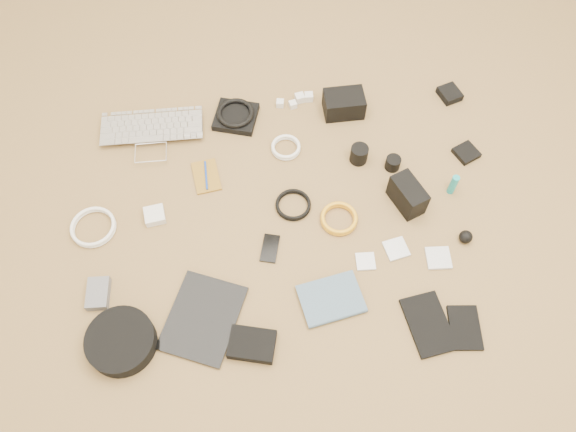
{
  "coord_description": "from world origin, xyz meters",
  "views": [
    {
      "loc": [
        -0.1,
        -0.93,
        1.68
      ],
      "look_at": [
        0.01,
        -0.01,
        0.02
      ],
      "focal_mm": 35.0,
      "sensor_mm": 36.0,
      "label": 1
    }
  ],
  "objects": [
    {
      "name": "flash",
      "position": [
        0.42,
        0.01,
        0.05
      ],
      "size": [
        0.12,
        0.15,
        0.1
      ],
      "primitive_type": "cube",
      "rotation": [
        0.0,
        0.0,
        0.37
      ],
      "color": "black",
      "rests_on": "ground"
    },
    {
      "name": "charger_c",
      "position": [
        0.16,
        0.51,
        0.01
      ],
      "size": [
        0.03,
        0.03,
        0.03
      ],
      "primitive_type": "cube",
      "rotation": [
        0.0,
        0.0,
        -0.06
      ],
      "color": "silver",
      "rests_on": "ground"
    },
    {
      "name": "lens_cleaner",
      "position": [
        0.59,
        0.03,
        0.04
      ],
      "size": [
        0.03,
        0.03,
        0.09
      ],
      "primitive_type": "cylinder",
      "rotation": [
        0.0,
        0.0,
        0.18
      ],
      "color": "teal",
      "rests_on": "ground"
    },
    {
      "name": "lens_pouch",
      "position": [
        0.7,
        0.46,
        0.01
      ],
      "size": [
        0.09,
        0.1,
        0.03
      ],
      "primitive_type": "cube",
      "rotation": [
        0.0,
        0.0,
        0.29
      ],
      "color": "black",
      "rests_on": "ground"
    },
    {
      "name": "card_reader",
      "position": [
        0.69,
        0.18,
        0.01
      ],
      "size": [
        0.1,
        0.1,
        0.02
      ],
      "primitive_type": "cube",
      "rotation": [
        0.0,
        0.0,
        0.41
      ],
      "color": "black",
      "rests_on": "ground"
    },
    {
      "name": "pen_blue",
      "position": [
        -0.26,
        0.2,
        0.01
      ],
      "size": [
        0.01,
        0.12,
        0.01
      ],
      "primitive_type": "cylinder",
      "rotation": [
        1.57,
        0.0,
        0.01
      ],
      "color": "#153EB2",
      "rests_on": "notebook_olive"
    },
    {
      "name": "charger_b",
      "position": [
        0.12,
        0.51,
        0.02
      ],
      "size": [
        0.04,
        0.04,
        0.03
      ],
      "primitive_type": "cube",
      "rotation": [
        0.0,
        0.0,
        0.17
      ],
      "color": "silver",
      "rests_on": "ground"
    },
    {
      "name": "dslr_camera",
      "position": [
        0.28,
        0.44,
        0.04
      ],
      "size": [
        0.15,
        0.1,
        0.09
      ],
      "primitive_type": "cube",
      "rotation": [
        0.0,
        0.0,
        0.0
      ],
      "color": "black",
      "rests_on": "ground"
    },
    {
      "name": "battery_charger",
      "position": [
        -0.62,
        -0.21,
        0.01
      ],
      "size": [
        0.07,
        0.11,
        0.03
      ],
      "primitive_type": "cube",
      "rotation": [
        0.0,
        0.0,
        -0.06
      ],
      "color": "#5A5B60",
      "rests_on": "ground"
    },
    {
      "name": "air_blower",
      "position": [
        0.59,
        -0.16,
        0.02
      ],
      "size": [
        0.05,
        0.05,
        0.04
      ],
      "primitive_type": "sphere",
      "rotation": [
        0.0,
        0.0,
        0.23
      ],
      "color": "black",
      "rests_on": "ground"
    },
    {
      "name": "drive_case",
      "position": [
        -0.15,
        -0.43,
        0.02
      ],
      "size": [
        0.16,
        0.13,
        0.03
      ],
      "primitive_type": "cube",
      "rotation": [
        0.0,
        0.0,
        -0.27
      ],
      "color": "black",
      "rests_on": "ground"
    },
    {
      "name": "notebook_olive",
      "position": [
        -0.26,
        0.2,
        0.0
      ],
      "size": [
        0.1,
        0.15,
        0.01
      ],
      "primitive_type": "cube",
      "rotation": [
        0.0,
        0.0,
        0.13
      ],
      "color": "olive",
      "rests_on": "ground"
    },
    {
      "name": "notebook_black_b",
      "position": [
        0.5,
        -0.46,
        0.01
      ],
      "size": [
        0.11,
        0.15,
        0.01
      ],
      "primitive_type": "cube",
      "rotation": [
        0.0,
        0.0,
        -0.12
      ],
      "color": "black",
      "rests_on": "ground"
    },
    {
      "name": "headphones",
      "position": [
        -0.13,
        0.45,
        0.04
      ],
      "size": [
        0.14,
        0.14,
        0.02
      ],
      "primitive_type": "torus",
      "rotation": [
        0.0,
        0.0,
        -0.0
      ],
      "color": "black",
      "rests_on": "headphone_pouch"
    },
    {
      "name": "filter_case_left",
      "position": [
        0.24,
        -0.2,
        0.0
      ],
      "size": [
        0.07,
        0.07,
        0.01
      ],
      "primitive_type": "cube",
      "rotation": [
        0.0,
        0.0,
        -0.06
      ],
      "color": "silver",
      "rests_on": "ground"
    },
    {
      "name": "charger_a",
      "position": [
        0.04,
        0.49,
        0.01
      ],
      "size": [
        0.03,
        0.03,
        0.03
      ],
      "primitive_type": "cube",
      "rotation": [
        0.0,
        0.0,
        -0.21
      ],
      "color": "silver",
      "rests_on": "ground"
    },
    {
      "name": "paperback",
      "position": [
        0.12,
        -0.39,
        0.01
      ],
      "size": [
        0.21,
        0.17,
        0.02
      ],
      "primitive_type": "imported",
      "rotation": [
        0.0,
        0.0,
        1.74
      ],
      "color": "#455E76",
      "rests_on": "ground"
    },
    {
      "name": "cable_white_a",
      "position": [
        0.04,
        0.28,
        0.01
      ],
      "size": [
        0.14,
        0.14,
        0.01
      ],
      "primitive_type": "torus",
      "rotation": [
        0.0,
        0.0,
        -0.37
      ],
      "color": "white",
      "rests_on": "ground"
    },
    {
      "name": "power_brick",
      "position": [
        -0.44,
        0.06,
        0.01
      ],
      "size": [
        0.07,
        0.07,
        0.03
      ],
      "primitive_type": "cube",
      "rotation": [
        0.0,
        0.0,
        0.13
      ],
      "color": "silver",
      "rests_on": "ground"
    },
    {
      "name": "phone",
      "position": [
        -0.06,
        -0.11,
        0.0
      ],
      "size": [
        0.08,
        0.11,
        0.01
      ],
      "primitive_type": "cube",
      "rotation": [
        0.0,
        0.0,
        -0.28
      ],
      "color": "black",
      "rests_on": "ground"
    },
    {
      "name": "headphone_pouch",
      "position": [
        -0.13,
        0.45,
        0.01
      ],
      "size": [
        0.19,
        0.18,
        0.03
      ],
      "primitive_type": "cube",
      "rotation": [
        0.0,
        0.0,
        -0.31
      ],
      "color": "black",
      "rests_on": "ground"
    },
    {
      "name": "cable_yellow",
      "position": [
        0.18,
        -0.04,
        0.01
      ],
      "size": [
        0.13,
        0.13,
        0.01
      ],
      "primitive_type": "torus",
      "rotation": [
        0.0,
        0.0,
        0.04
      ],
      "color": "gold",
      "rests_on": "ground"
    },
    {
      "name": "lens_b",
      "position": [
        0.41,
        0.16,
        0.02
      ],
      "size": [
        0.07,
        0.07,
        0.05
      ],
      "primitive_type": "cylinder",
      "rotation": [
        0.0,
        0.0,
        -0.32
      ],
      "color": "black",
      "rests_on": "ground"
    },
    {
      "name": "tablet",
      "position": [
        -0.29,
        -0.33,
        0.01
      ],
      "size": [
        0.3,
        0.33,
        0.01
      ],
      "primitive_type": "cube",
      "rotation": [
        0.0,
        0.0,
        -0.42
      ],
      "color": "black",
      "rests_on": "ground"
    },
    {
      "name": "lens_a",
      "position": [
        0.3,
        0.21,
        0.03
      ],
      "size": [
        0.08,
        0.08,
        0.07
      ],
      "primitive_type": "cylinder",
      "rotation": [
        0.0,
        0.0,
        0.28
      ],
      "color": "black",
      "rests_on": "ground"
    },
    {
      "name": "headphone_case",
      "position": [
        -0.54,
        -0.38,
        0.03
      ],
      "size": [
        0.26,
        0.26,
        0.06
      ],
      "primitive_type": "cylinder",
      "rotation": [
        0.0,
        0.0,
        -0.33
      ],
      "color": "black",
      "rests_on": "ground"
    },
    {
      "name": "filter_case_right",
      "position": [
        0.48,
        -0.22,
        0.01
      ],
      "size": [
        0.08,
        0.08,
        0.01
      ],
      "primitive_type": "cube",
      "rotation": [
        0.0,
        0.0,
        -0.08
      ],
      "color": "silver",
      "rests_on": "ground"
    },
    {
      "name": "laptop",
      "position": [
        -0.45,
        0.38,
        0.01
      ],
      "size": [
        0.39,
        0.27,
        0.03
      ],
      "primitive_type": "imported",
      "rotation": [
        0.0,
        0.0,
        -0.03
      ],
      "color": "silver",
      "rests_on": "ground"
    },
    {
      "name": "cable_white_b",
      "position": [
        -0.64,
        0.04,
        0.01
      ],
      "size": [
        0.19,
        0.19,
        0.01
      ],
      "primitive_type": "torus",
      "rotation": [
        0.0,
        0.0,
        -0.32
      ],
      "color": "white",
      "rests_on": "ground"
    },
    {
      "name": "charger_d",
      "position": [
        0.09,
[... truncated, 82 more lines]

